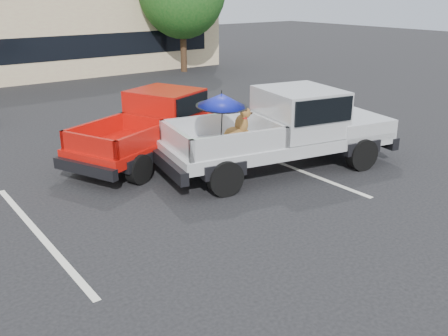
{
  "coord_description": "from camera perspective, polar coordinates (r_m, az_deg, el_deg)",
  "views": [
    {
      "loc": [
        -5.12,
        -6.22,
        4.05
      ],
      "look_at": [
        -0.51,
        -0.1,
        1.3
      ],
      "focal_mm": 40.0,
      "sensor_mm": 36.0,
      "label": 1
    }
  ],
  "objects": [
    {
      "name": "stripe_right",
      "position": [
        12.24,
        7.24,
        0.27
      ],
      "size": [
        0.12,
        5.0,
        0.01
      ],
      "primitive_type": "cube",
      "color": "silver",
      "rests_on": "ground"
    },
    {
      "name": "red_pickup",
      "position": [
        12.88,
        -7.05,
        5.47
      ],
      "size": [
        5.31,
        3.53,
        1.66
      ],
      "rotation": [
        0.0,
        0.0,
        0.39
      ],
      "color": "black",
      "rests_on": "ground"
    },
    {
      "name": "motel_building",
      "position": [
        28.13,
        -23.32,
        16.51
      ],
      "size": [
        20.4,
        8.4,
        6.3
      ],
      "color": "tan",
      "rests_on": "ground"
    },
    {
      "name": "silver_pickup",
      "position": [
        11.87,
        7.54,
        4.94
      ],
      "size": [
        5.96,
        3.02,
        2.06
      ],
      "rotation": [
        0.0,
        0.0,
        -0.19
      ],
      "color": "black",
      "rests_on": "ground"
    },
    {
      "name": "ground",
      "position": [
        9.01,
        2.24,
        -6.97
      ],
      "size": [
        90.0,
        90.0,
        0.0
      ],
      "primitive_type": "plane",
      "color": "black",
      "rests_on": "ground"
    },
    {
      "name": "stripe_left",
      "position": [
        9.4,
        -20.39,
        -7.09
      ],
      "size": [
        0.12,
        5.0,
        0.01
      ],
      "primitive_type": "cube",
      "color": "silver",
      "rests_on": "ground"
    }
  ]
}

